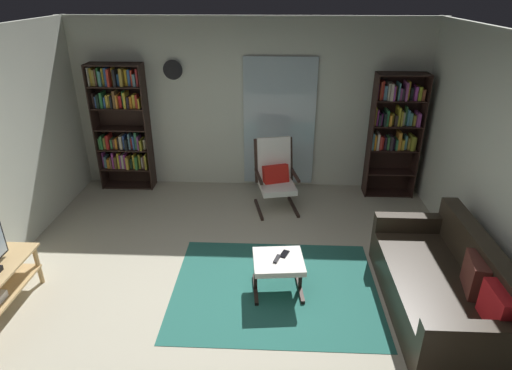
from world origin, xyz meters
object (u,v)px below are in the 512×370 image
tv_remote (277,259)px  wall_clock (173,70)px  cell_phone (284,254)px  bookshelf_near_tv (121,124)px  leather_sofa (444,287)px  bookshelf_near_sofa (395,127)px  lounge_armchair (275,173)px  ottoman (278,265)px

tv_remote → wall_clock: (-1.57, 2.67, 1.44)m
cell_phone → wall_clock: bearing=145.1°
bookshelf_near_tv → leather_sofa: (4.07, -2.77, -0.76)m
bookshelf_near_sofa → bookshelf_near_tv: bearing=178.7°
lounge_armchair → cell_phone: lounge_armchair is taller
lounge_armchair → tv_remote: (0.03, -1.94, -0.12)m
leather_sofa → cell_phone: leather_sofa is taller
leather_sofa → wall_clock: (-3.22, 2.90, 1.56)m
bookshelf_near_sofa → tv_remote: size_ratio=13.00×
bookshelf_near_tv → lounge_armchair: bearing=-14.4°
bookshelf_near_tv → tv_remote: bookshelf_near_tv is taller
leather_sofa → bookshelf_near_tv: bearing=145.7°
bookshelf_near_tv → lounge_armchair: bookshelf_near_tv is taller
bookshelf_near_sofa → leather_sofa: bookshelf_near_sofa is taller
ottoman → wall_clock: bearing=120.8°
bookshelf_near_sofa → leather_sofa: 2.80m
leather_sofa → wall_clock: wall_clock is taller
ottoman → wall_clock: (-1.59, 2.66, 1.52)m
tv_remote → cell_phone: tv_remote is taller
ottoman → lounge_armchair: bearing=91.3°
cell_phone → tv_remote: bearing=-106.4°
wall_clock → bookshelf_near_tv: bearing=-171.8°
wall_clock → lounge_armchair: bearing=-25.4°
lounge_armchair → wall_clock: size_ratio=3.53×
bookshelf_near_sofa → tv_remote: (-1.72, -2.46, -0.67)m
lounge_armchair → ottoman: (0.04, -1.93, -0.20)m
bookshelf_near_sofa → tv_remote: bookshelf_near_sofa is taller
leather_sofa → ottoman: leather_sofa is taller
leather_sofa → tv_remote: size_ratio=13.04×
lounge_armchair → tv_remote: size_ratio=7.10×
bookshelf_near_sofa → cell_phone: bearing=-124.8°
leather_sofa → cell_phone: 1.61m
ottoman → cell_phone: 0.13m
bookshelf_near_tv → cell_phone: (2.49, -2.45, -0.64)m
lounge_armchair → ottoman: size_ratio=1.81×
tv_remote → cell_phone: bearing=68.8°
ottoman → cell_phone: (0.06, 0.09, 0.08)m
lounge_armchair → ottoman: 1.94m
bookshelf_near_sofa → tv_remote: 3.07m
lounge_armchair → leather_sofa: bearing=-52.2°
ottoman → tv_remote: tv_remote is taller
cell_phone → wall_clock: wall_clock is taller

